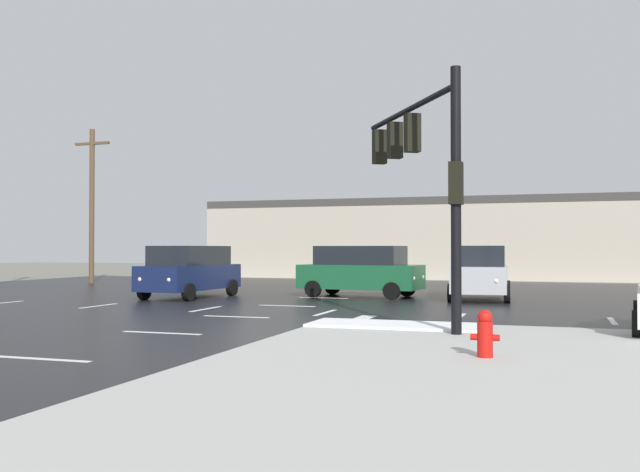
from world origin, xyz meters
name	(u,v)px	position (x,y,z in m)	size (l,w,h in m)	color
ground_plane	(264,312)	(0.00, 0.00, 0.00)	(120.00, 120.00, 0.00)	slate
road_asphalt	(264,311)	(0.00, 0.00, 0.01)	(44.00, 44.00, 0.02)	black
snow_strip_curbside	(395,325)	(5.00, -4.00, 0.17)	(4.00, 1.60, 0.06)	white
lane_markings	(284,316)	(1.20, -1.38, 0.02)	(36.15, 36.15, 0.01)	silver
traffic_signal_mast	(422,159)	(5.56, -3.55, 4.09)	(3.16, 4.87, 5.69)	black
fire_hydrant	(485,333)	(7.42, -8.15, 0.54)	(0.48, 0.26, 0.79)	red
strip_building_background	(418,239)	(-0.16, 27.27, 2.58)	(27.67, 8.00, 5.15)	#BCB29E
suv_green	(360,270)	(1.21, 7.04, 1.09)	(4.98, 2.56, 2.03)	#195933
suv_silver	(480,271)	(5.90, 7.04, 1.09)	(2.38, 4.92, 2.03)	#B7BABF
suv_navy	(190,270)	(-5.04, 4.52, 1.09)	(2.40, 4.93, 2.03)	#141E47
utility_pole_distant	(92,202)	(-15.86, 13.07, 4.51)	(2.20, 0.28, 8.60)	brown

